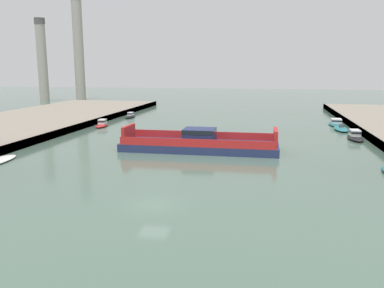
% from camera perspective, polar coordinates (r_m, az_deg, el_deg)
% --- Properties ---
extents(ground_plane, '(400.00, 400.00, 0.00)m').
position_cam_1_polar(ground_plane, '(34.33, -5.55, -8.71)').
color(ground_plane, '#4C6656').
extents(chain_ferry, '(22.14, 6.95, 3.30)m').
position_cam_1_polar(chain_ferry, '(56.09, 1.09, 0.08)').
color(chain_ferry, navy).
rests_on(chain_ferry, ground).
extents(moored_boat_near_left, '(1.67, 5.29, 1.27)m').
position_cam_1_polar(moored_boat_near_left, '(94.59, -8.90, 4.05)').
color(moored_boat_near_left, black).
rests_on(moored_boat_near_left, ground).
extents(moored_boat_near_right, '(2.57, 6.90, 1.09)m').
position_cam_1_polar(moored_boat_near_right, '(79.37, 20.72, 2.07)').
color(moored_boat_near_right, '#237075').
rests_on(moored_boat_near_right, ground).
extents(moored_boat_mid_left, '(2.57, 5.69, 1.45)m').
position_cam_1_polar(moored_boat_mid_left, '(81.13, -12.85, 2.84)').
color(moored_boat_mid_left, red).
rests_on(moored_boat_mid_left, ground).
extents(moored_boat_mid_right, '(2.33, 6.55, 1.59)m').
position_cam_1_polar(moored_boat_mid_right, '(69.95, 22.46, 1.08)').
color(moored_boat_mid_right, black).
rests_on(moored_boat_mid_right, ground).
extents(moored_boat_far_left, '(3.05, 7.73, 1.39)m').
position_cam_1_polar(moored_boat_far_left, '(86.31, 20.06, 2.91)').
color(moored_boat_far_left, '#237075').
rests_on(moored_boat_far_left, ground).
extents(smokestack_distant_a, '(3.83, 3.83, 37.25)m').
position_cam_1_polar(smokestack_distant_a, '(151.73, -16.08, 13.55)').
color(smokestack_distant_a, '#9E998E').
rests_on(smokestack_distant_a, ground).
extents(smokestack_distant_b, '(3.54, 3.54, 28.36)m').
position_cam_1_polar(smokestack_distant_b, '(149.16, -20.84, 11.60)').
color(smokestack_distant_b, '#9E998E').
rests_on(smokestack_distant_b, ground).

